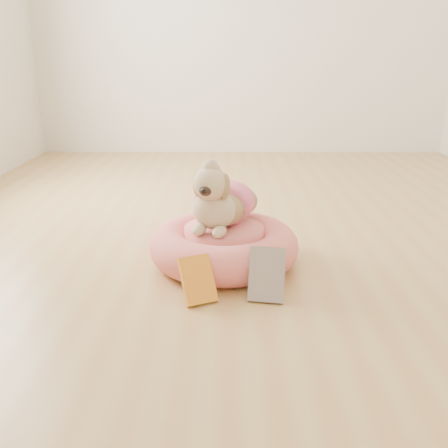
{
  "coord_description": "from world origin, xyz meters",
  "views": [
    {
      "loc": [
        -0.14,
        -2.77,
        0.93
      ],
      "look_at": [
        -0.16,
        -0.64,
        0.21
      ],
      "focal_mm": 40.0,
      "sensor_mm": 36.0,
      "label": 1
    }
  ],
  "objects_px": {
    "book_white": "(267,274)",
    "book_yellow": "(198,280)",
    "dog": "(221,190)",
    "pet_bed": "(224,246)"
  },
  "relations": [
    {
      "from": "book_white",
      "to": "book_yellow",
      "type": "bearing_deg",
      "value": -167.62
    },
    {
      "from": "pet_bed",
      "to": "book_white",
      "type": "relative_size",
      "value": 3.17
    },
    {
      "from": "pet_bed",
      "to": "book_yellow",
      "type": "relative_size",
      "value": 3.58
    },
    {
      "from": "dog",
      "to": "book_white",
      "type": "height_order",
      "value": "dog"
    },
    {
      "from": "dog",
      "to": "book_yellow",
      "type": "height_order",
      "value": "dog"
    },
    {
      "from": "book_yellow",
      "to": "book_white",
      "type": "distance_m",
      "value": 0.28
    },
    {
      "from": "book_yellow",
      "to": "book_white",
      "type": "height_order",
      "value": "book_white"
    },
    {
      "from": "pet_bed",
      "to": "book_white",
      "type": "height_order",
      "value": "book_white"
    },
    {
      "from": "book_white",
      "to": "dog",
      "type": "bearing_deg",
      "value": 124.85
    },
    {
      "from": "pet_bed",
      "to": "dog",
      "type": "xyz_separation_m",
      "value": [
        -0.02,
        0.03,
        0.26
      ]
    }
  ]
}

